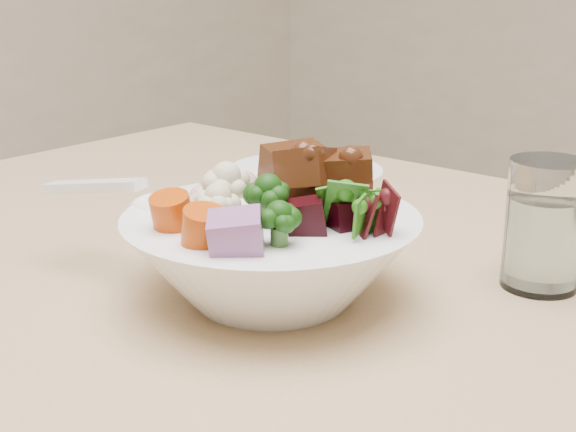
% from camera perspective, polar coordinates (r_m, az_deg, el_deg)
% --- Properties ---
extents(food_bowl, '(0.24, 0.24, 0.13)m').
position_cam_1_polar(food_bowl, '(0.64, -0.97, -2.51)').
color(food_bowl, white).
rests_on(food_bowl, dining_table).
extents(soup_spoon, '(0.16, 0.06, 0.03)m').
position_cam_1_polar(soup_spoon, '(0.68, -10.33, 1.07)').
color(soup_spoon, white).
rests_on(soup_spoon, food_bowl).
extents(water_glass, '(0.06, 0.06, 0.11)m').
position_cam_1_polar(water_glass, '(0.69, 17.71, -0.94)').
color(water_glass, silver).
rests_on(water_glass, dining_table).
extents(side_bowl, '(0.16, 0.16, 0.05)m').
position_cam_1_polar(side_bowl, '(0.85, 1.21, 1.60)').
color(side_bowl, white).
rests_on(side_bowl, dining_table).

